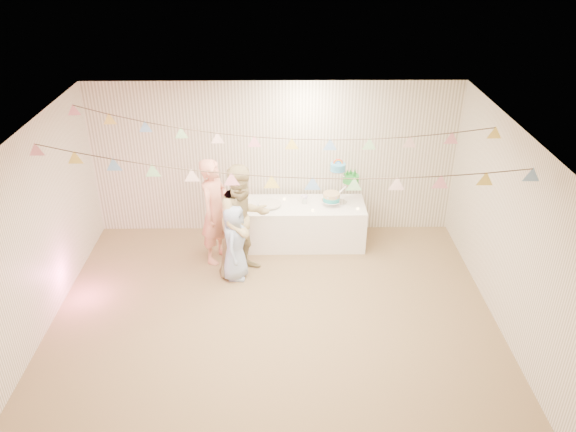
{
  "coord_description": "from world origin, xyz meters",
  "views": [
    {
      "loc": [
        0.11,
        -6.07,
        4.85
      ],
      "look_at": [
        0.2,
        0.8,
        1.15
      ],
      "focal_mm": 35.0,
      "sensor_mm": 36.0,
      "label": 1
    }
  ],
  "objects_px": {
    "person_adult_b": "(243,221)",
    "person_child": "(235,242)",
    "person_adult_a": "(215,211)",
    "cake_stand": "(341,181)",
    "table": "(306,224)"
  },
  "relations": [
    {
      "from": "person_adult_a",
      "to": "table",
      "type": "bearing_deg",
      "value": -48.58
    },
    {
      "from": "person_adult_b",
      "to": "table",
      "type": "bearing_deg",
      "value": 9.05
    },
    {
      "from": "person_adult_a",
      "to": "person_adult_b",
      "type": "distance_m",
      "value": 0.58
    },
    {
      "from": "cake_stand",
      "to": "person_adult_b",
      "type": "distance_m",
      "value": 1.76
    },
    {
      "from": "table",
      "to": "cake_stand",
      "type": "bearing_deg",
      "value": 5.19
    },
    {
      "from": "cake_stand",
      "to": "person_adult_b",
      "type": "xyz_separation_m",
      "value": [
        -1.51,
        -0.88,
        -0.24
      ]
    },
    {
      "from": "cake_stand",
      "to": "person_adult_a",
      "type": "relative_size",
      "value": 0.43
    },
    {
      "from": "cake_stand",
      "to": "person_child",
      "type": "distance_m",
      "value": 2.0
    },
    {
      "from": "person_adult_b",
      "to": "person_child",
      "type": "height_order",
      "value": "person_adult_b"
    },
    {
      "from": "person_adult_b",
      "to": "person_child",
      "type": "xyz_separation_m",
      "value": [
        -0.13,
        -0.15,
        -0.28
      ]
    },
    {
      "from": "table",
      "to": "person_child",
      "type": "distance_m",
      "value": 1.48
    },
    {
      "from": "table",
      "to": "person_adult_a",
      "type": "xyz_separation_m",
      "value": [
        -1.41,
        -0.47,
        0.49
      ]
    },
    {
      "from": "person_child",
      "to": "cake_stand",
      "type": "bearing_deg",
      "value": -48.78
    },
    {
      "from": "person_adult_a",
      "to": "person_child",
      "type": "bearing_deg",
      "value": -124.48
    },
    {
      "from": "person_adult_a",
      "to": "cake_stand",
      "type": "bearing_deg",
      "value": -52.11
    }
  ]
}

